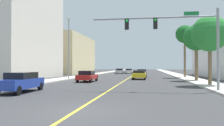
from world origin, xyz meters
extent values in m
plane|color=#38383A|center=(0.00, 42.00, 0.00)|extent=(192.00, 192.00, 0.00)
cube|color=#B2ADA3|center=(-9.29, 42.00, 0.07)|extent=(2.89, 168.00, 0.15)
cube|color=beige|center=(9.29, 42.00, 0.07)|extent=(2.89, 168.00, 0.15)
cube|color=yellow|center=(0.00, 42.00, 0.00)|extent=(0.16, 144.00, 0.01)
cube|color=beige|center=(-20.07, 51.36, 5.01)|extent=(13.38, 22.63, 10.02)
cylinder|color=gray|center=(8.25, 8.67, 3.21)|extent=(0.20, 0.20, 6.12)
cylinder|color=gray|center=(3.49, 8.67, 5.69)|extent=(9.51, 0.14, 0.14)
cube|color=black|center=(3.65, 8.67, 5.24)|extent=(0.32, 0.24, 0.84)
sphere|color=green|center=(3.65, 8.53, 5.49)|extent=(0.20, 0.20, 0.20)
cube|color=black|center=(1.43, 8.67, 5.24)|extent=(0.32, 0.24, 0.84)
sphere|color=green|center=(1.43, 8.53, 5.49)|extent=(0.20, 0.20, 0.20)
cube|color=#147233|center=(6.35, 8.67, 5.94)|extent=(1.10, 0.04, 0.28)
cylinder|color=gray|center=(-8.35, 23.13, 4.41)|extent=(0.16, 0.16, 8.53)
cube|color=beige|center=(-8.35, 23.13, 8.83)|extent=(0.56, 0.28, 0.20)
cylinder|color=brown|center=(9.02, 14.05, 2.63)|extent=(0.35, 0.35, 4.96)
sphere|color=#287F33|center=(9.02, 14.05, 5.11)|extent=(3.51, 3.51, 3.51)
cone|color=#287F33|center=(10.07, 13.98, 4.91)|extent=(0.52, 1.55, 1.36)
cone|color=#287F33|center=(9.27, 15.07, 4.91)|extent=(1.64, 0.82, 1.34)
cone|color=#287F33|center=(8.06, 14.49, 4.91)|extent=(1.07, 1.86, 1.73)
cone|color=#287F33|center=(8.13, 13.48, 4.91)|extent=(1.20, 1.76, 1.60)
cone|color=#287F33|center=(9.24, 13.02, 4.91)|extent=(1.40, 0.69, 1.52)
cylinder|color=brown|center=(9.38, 22.20, 2.92)|extent=(0.43, 0.43, 5.54)
sphere|color=#1E6B28|center=(9.38, 22.20, 5.69)|extent=(3.41, 3.41, 3.41)
cone|color=#1E6B28|center=(10.39, 22.40, 5.49)|extent=(0.68, 1.60, 1.78)
cone|color=#1E6B28|center=(9.37, 23.23, 5.49)|extent=(1.55, 0.46, 1.39)
cone|color=#1E6B28|center=(8.36, 22.30, 5.49)|extent=(0.56, 1.70, 1.77)
cone|color=#1E6B28|center=(9.45, 21.18, 5.49)|extent=(1.93, 0.57, 1.50)
cylinder|color=brown|center=(9.16, 30.36, 3.71)|extent=(0.34, 0.34, 7.11)
sphere|color=#195B23|center=(9.16, 30.36, 7.26)|extent=(2.98, 2.98, 2.98)
cone|color=#195B23|center=(10.05, 30.40, 7.06)|extent=(0.50, 1.56, 1.48)
cone|color=#195B23|center=(9.10, 31.25, 7.06)|extent=(1.72, 0.55, 1.42)
cone|color=#195B23|center=(8.28, 30.54, 7.06)|extent=(0.65, 1.36, 1.21)
cone|color=#195B23|center=(9.20, 29.47, 7.06)|extent=(1.57, 0.50, 1.49)
cube|color=gold|center=(1.86, 25.14, 0.62)|extent=(1.94, 4.48, 0.60)
cube|color=black|center=(1.86, 25.09, 1.13)|extent=(1.68, 2.13, 0.40)
cylinder|color=black|center=(1.06, 26.83, 0.32)|extent=(0.23, 0.64, 0.64)
cylinder|color=black|center=(2.72, 26.80, 0.32)|extent=(0.23, 0.64, 0.64)
cylinder|color=black|center=(1.00, 23.48, 0.32)|extent=(0.23, 0.64, 0.64)
cylinder|color=black|center=(2.66, 23.45, 0.32)|extent=(0.23, 0.64, 0.64)
cube|color=slate|center=(2.05, 32.63, 0.63)|extent=(1.72, 4.38, 0.63)
cube|color=black|center=(2.05, 32.62, 1.18)|extent=(1.50, 2.06, 0.46)
cylinder|color=black|center=(1.31, 34.26, 0.32)|extent=(0.22, 0.64, 0.64)
cylinder|color=black|center=(2.81, 34.26, 0.32)|extent=(0.22, 0.64, 0.64)
cylinder|color=black|center=(1.29, 30.99, 0.32)|extent=(0.22, 0.64, 0.64)
cylinder|color=black|center=(2.79, 30.99, 0.32)|extent=(0.22, 0.64, 0.64)
cube|color=red|center=(-4.32, 18.49, 0.60)|extent=(1.81, 4.34, 0.56)
cube|color=black|center=(-4.32, 18.22, 1.13)|extent=(1.58, 2.12, 0.50)
cylinder|color=black|center=(-5.12, 20.10, 0.32)|extent=(0.22, 0.64, 0.64)
cylinder|color=black|center=(-3.53, 20.11, 0.32)|extent=(0.22, 0.64, 0.64)
cylinder|color=black|center=(-5.11, 16.87, 0.32)|extent=(0.22, 0.64, 0.64)
cylinder|color=black|center=(-3.52, 16.87, 0.32)|extent=(0.22, 0.64, 0.64)
cube|color=#1E389E|center=(-6.21, 6.29, 0.66)|extent=(1.83, 4.59, 0.69)
cube|color=black|center=(-6.21, 6.47, 1.24)|extent=(1.57, 2.40, 0.47)
cylinder|color=black|center=(-5.41, 4.59, 0.32)|extent=(0.24, 0.65, 0.64)
cylinder|color=black|center=(-5.50, 8.04, 0.32)|extent=(0.24, 0.65, 0.64)
cylinder|color=black|center=(-7.01, 8.00, 0.32)|extent=(0.24, 0.65, 0.64)
cube|color=white|center=(-1.79, 52.53, 0.60)|extent=(1.93, 4.15, 0.56)
cube|color=black|center=(-1.79, 52.39, 1.08)|extent=(1.66, 1.84, 0.41)
cylinder|color=black|center=(-2.64, 54.02, 0.32)|extent=(0.23, 0.64, 0.64)
cylinder|color=black|center=(-1.01, 54.06, 0.32)|extent=(0.23, 0.64, 0.64)
cylinder|color=black|center=(-2.57, 51.01, 0.32)|extent=(0.23, 0.64, 0.64)
cylinder|color=black|center=(-0.94, 51.05, 0.32)|extent=(0.23, 0.64, 0.64)
cube|color=#BCBCC1|center=(-4.03, 50.67, 0.61)|extent=(1.97, 4.40, 0.59)
cube|color=black|center=(-4.04, 50.44, 1.13)|extent=(1.65, 2.05, 0.45)
cylinder|color=black|center=(-4.74, 52.32, 0.32)|extent=(0.25, 0.65, 0.64)
cylinder|color=black|center=(-3.17, 52.24, 0.32)|extent=(0.25, 0.65, 0.64)
cylinder|color=black|center=(-4.89, 49.10, 0.32)|extent=(0.25, 0.65, 0.64)
cylinder|color=black|center=(-3.32, 49.03, 0.32)|extent=(0.25, 0.65, 0.64)
camera|label=1|loc=(3.03, -9.75, 1.92)|focal=37.61mm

